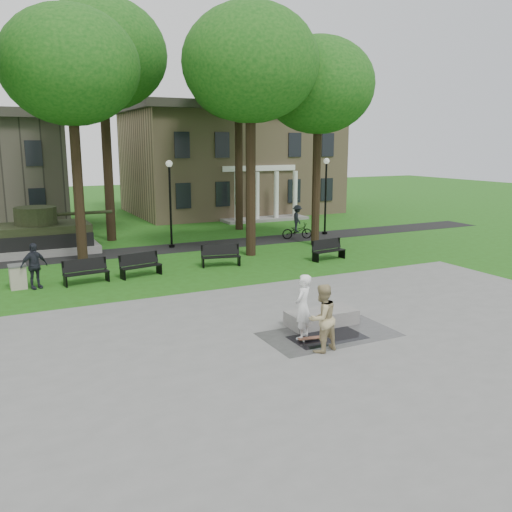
{
  "coord_description": "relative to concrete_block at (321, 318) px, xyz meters",
  "views": [
    {
      "loc": [
        -8.29,
        -15.97,
        5.6
      ],
      "look_at": [
        0.65,
        2.13,
        1.4
      ],
      "focal_mm": 38.0,
      "sensor_mm": 36.0,
      "label": 1
    }
  ],
  "objects": [
    {
      "name": "ground",
      "position": [
        -0.75,
        2.32,
        -0.24
      ],
      "size": [
        120.0,
        120.0,
        0.0
      ],
      "primitive_type": "plane",
      "color": "#215012",
      "rests_on": "ground"
    },
    {
      "name": "plaza",
      "position": [
        -0.75,
        -2.68,
        -0.23
      ],
      "size": [
        22.0,
        16.0,
        0.02
      ],
      "primitive_type": "cube",
      "color": "gray",
      "rests_on": "ground"
    },
    {
      "name": "footpath",
      "position": [
        -0.75,
        14.32,
        -0.24
      ],
      "size": [
        44.0,
        2.6,
        0.01
      ],
      "primitive_type": "cube",
      "color": "black",
      "rests_on": "ground"
    },
    {
      "name": "building_right",
      "position": [
        9.25,
        28.32,
        4.1
      ],
      "size": [
        17.0,
        12.0,
        8.6
      ],
      "color": "#9E8460",
      "rests_on": "ground"
    },
    {
      "name": "tree_1",
      "position": [
        -5.25,
        12.82,
        8.71
      ],
      "size": [
        6.2,
        6.2,
        11.63
      ],
      "color": "black",
      "rests_on": "ground"
    },
    {
      "name": "tree_2",
      "position": [
        2.75,
        10.82,
        9.07
      ],
      "size": [
        6.6,
        6.6,
        12.16
      ],
      "color": "black",
      "rests_on": "ground"
    },
    {
      "name": "tree_3",
      "position": [
        7.25,
        11.82,
        8.35
      ],
      "size": [
        6.0,
        6.0,
        11.19
      ],
      "color": "black",
      "rests_on": "ground"
    },
    {
      "name": "tree_4",
      "position": [
        -2.75,
        18.32,
        10.15
      ],
      "size": [
        7.2,
        7.2,
        13.5
      ],
      "color": "black",
      "rests_on": "ground"
    },
    {
      "name": "tree_5",
      "position": [
        5.75,
        18.82,
        9.42
      ],
      "size": [
        6.4,
        6.4,
        12.44
      ],
      "color": "black",
      "rests_on": "ground"
    },
    {
      "name": "lamp_mid",
      "position": [
        -0.25,
        14.62,
        2.55
      ],
      "size": [
        0.36,
        0.36,
        4.73
      ],
      "color": "black",
      "rests_on": "ground"
    },
    {
      "name": "lamp_right",
      "position": [
        9.75,
        14.62,
        2.55
      ],
      "size": [
        0.36,
        0.36,
        4.73
      ],
      "color": "black",
      "rests_on": "ground"
    },
    {
      "name": "tank_monument",
      "position": [
        -7.2,
        16.32,
        0.61
      ],
      "size": [
        7.45,
        3.4,
        2.4
      ],
      "color": "gray",
      "rests_on": "ground"
    },
    {
      "name": "puddle",
      "position": [
        -0.48,
        -1.08,
        -0.22
      ],
      "size": [
        2.2,
        1.2,
        0.0
      ],
      "primitive_type": "cube",
      "color": "black",
      "rests_on": "plaza"
    },
    {
      "name": "concrete_block",
      "position": [
        0.0,
        0.0,
        0.0
      ],
      "size": [
        2.21,
        1.03,
        0.45
      ],
      "primitive_type": "cube",
      "rotation": [
        0.0,
        0.0,
        -0.01
      ],
      "color": "gray",
      "rests_on": "plaza"
    },
    {
      "name": "skateboard",
      "position": [
        -1.02,
        -1.04,
        -0.19
      ],
      "size": [
        0.8,
        0.34,
        0.07
      ],
      "primitive_type": "cube",
      "rotation": [
        0.0,
        0.0,
        -0.18
      ],
      "color": "brown",
      "rests_on": "plaza"
    },
    {
      "name": "skateboarder",
      "position": [
        -1.17,
        -0.79,
        0.73
      ],
      "size": [
        0.83,
        0.79,
        1.92
      ],
      "primitive_type": "imported",
      "rotation": [
        0.0,
        0.0,
        3.78
      ],
      "color": "white",
      "rests_on": "plaza"
    },
    {
      "name": "friend_watching",
      "position": [
        -1.22,
        -1.87,
        0.72
      ],
      "size": [
        1.05,
        0.89,
        1.89
      ],
      "primitive_type": "imported",
      "rotation": [
        0.0,
        0.0,
        3.36
      ],
      "color": "tan",
      "rests_on": "plaza"
    },
    {
      "name": "pedestrian_walker",
      "position": [
        -7.69,
        8.68,
        0.67
      ],
      "size": [
        1.16,
        0.8,
        1.82
      ],
      "primitive_type": "imported",
      "rotation": [
        0.0,
        0.0,
        0.37
      ],
      "color": "#21242C",
      "rests_on": "ground"
    },
    {
      "name": "cyclist",
      "position": [
        7.33,
        13.93,
        0.59
      ],
      "size": [
        1.92,
        1.15,
        2.04
      ],
      "rotation": [
        0.0,
        0.0,
        1.29
      ],
      "color": "black",
      "rests_on": "ground"
    },
    {
      "name": "park_bench_0",
      "position": [
        -5.76,
        8.64,
        0.28
      ],
      "size": [
        1.84,
        0.74,
        1.0
      ],
      "rotation": [
        0.0,
        0.0,
        0.12
      ],
      "color": "black",
      "rests_on": "ground"
    },
    {
      "name": "park_bench_1",
      "position": [
        -3.46,
        8.85,
        0.28
      ],
      "size": [
        1.85,
        0.88,
        1.0
      ],
      "rotation": [
        0.0,
        0.0,
        0.21
      ],
      "color": "black",
      "rests_on": "ground"
    },
    {
      "name": "park_bench_2",
      "position": [
        0.37,
        9.17,
        0.28
      ],
      "size": [
        1.85,
        0.88,
        1.0
      ],
      "rotation": [
        0.0,
        0.0,
        -0.2
      ],
      "color": "black",
      "rests_on": "ground"
    },
    {
      "name": "park_bench_3",
      "position": [
        5.67,
        8.14,
        0.28
      ],
      "size": [
        1.84,
        0.75,
        1.0
      ],
      "rotation": [
        0.0,
        0.0,
        0.13
      ],
      "color": "black",
      "rests_on": "ground"
    },
    {
      "name": "trash_bin",
      "position": [
        -8.29,
        9.0,
        0.24
      ],
      "size": [
        0.69,
        0.69,
        0.96
      ],
      "rotation": [
        0.0,
        0.0,
        0.04
      ],
      "color": "#A89D8B",
      "rests_on": "ground"
    }
  ]
}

